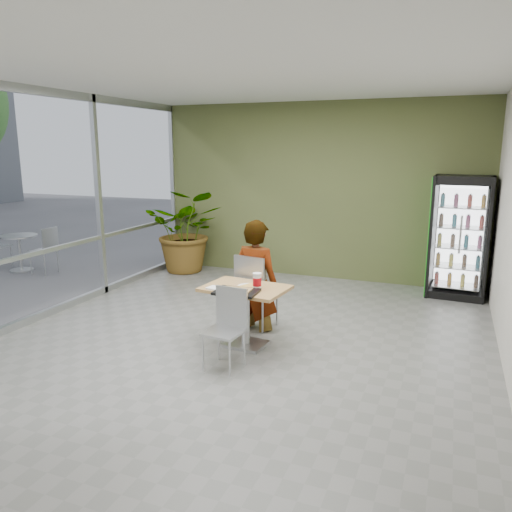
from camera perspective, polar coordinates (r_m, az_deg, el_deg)
The scene contains 13 objects.
ground at distance 6.37m, azimuth -1.72°, elevation -9.74°, with size 7.00×7.00×0.00m, color slate.
room_envelope at distance 5.95m, azimuth -1.82°, elevation 4.68°, with size 6.00×7.00×3.20m, color silver, non-canonical shape.
storefront_frame at distance 7.65m, azimuth -23.04°, elevation 5.40°, with size 0.10×7.00×3.20m, color #ACAEB1, non-canonical shape.
dining_table at distance 6.06m, azimuth -1.20°, elevation -5.49°, with size 1.05×0.79×0.75m.
chair_far at distance 6.59m, azimuth -0.30°, elevation -3.48°, with size 0.52×0.53×1.02m.
chair_near at distance 5.55m, azimuth -3.25°, elevation -7.43°, with size 0.42×0.42×0.88m.
seated_woman at distance 6.64m, azimuth 0.03°, elevation -3.42°, with size 0.66×0.42×1.78m, color black.
pizza_plate at distance 6.00m, azimuth -0.90°, elevation -3.38°, with size 0.33×0.25×0.03m.
soda_cup at distance 5.91m, azimuth 0.13°, elevation -2.88°, with size 0.11×0.11×0.19m.
napkin_stack at distance 5.94m, azimuth -4.82°, elevation -3.66°, with size 0.15×0.15×0.02m, color white.
cafeteria_tray at distance 5.75m, azimuth -2.26°, elevation -4.10°, with size 0.49×0.36×0.03m, color black.
beverage_fridge at distance 8.66m, azimuth 22.24°, elevation 2.02°, with size 0.94×0.74×1.96m.
potted_plant at distance 9.80m, azimuth -7.87°, elevation 2.90°, with size 1.45×1.26×1.62m, color #306C2B.
Camera 1 is at (2.34, -5.42, 2.39)m, focal length 35.00 mm.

